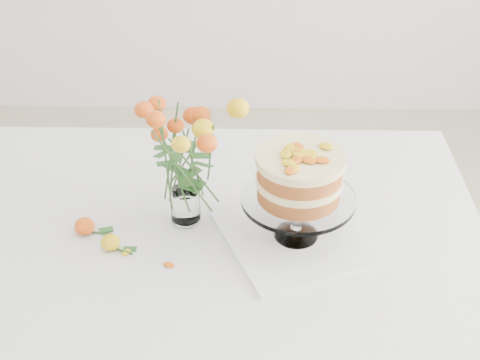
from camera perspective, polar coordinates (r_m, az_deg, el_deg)
The scene contains 8 objects.
table at distance 1.64m, azimuth -4.68°, elevation -6.19°, with size 1.43×0.93×0.76m.
napkin at distance 1.54m, azimuth 4.78°, elevation -4.89°, with size 0.31×0.31×0.01m, color white.
cake_stand at distance 1.45m, azimuth 5.07°, elevation -0.04°, with size 0.25×0.25×0.23m.
rose_vase at distance 1.48m, azimuth -4.97°, elevation 2.79°, with size 0.24×0.24×0.35m.
loose_rose_near at distance 1.53m, azimuth -10.99°, elevation -5.25°, with size 0.07×0.05×0.04m.
loose_rose_far at distance 1.59m, azimuth -13.11°, elevation -3.87°, with size 0.08×0.05×0.04m.
stray_petal_a at distance 1.52m, azimuth -9.67°, elevation -6.12°, with size 0.03×0.02×0.00m, color gold.
stray_petal_b at distance 1.48m, azimuth -6.08°, elevation -7.23°, with size 0.03×0.02×0.00m, color gold.
Camera 1 is at (0.16, -1.24, 1.74)m, focal length 50.00 mm.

